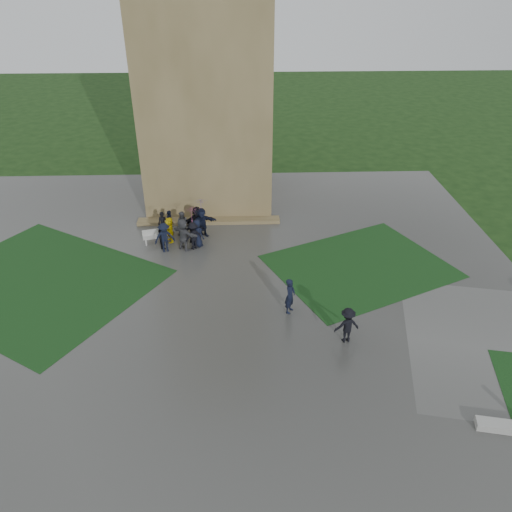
{
  "coord_description": "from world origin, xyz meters",
  "views": [
    {
      "loc": [
        2.0,
        -17.87,
        14.45
      ],
      "look_at": [
        2.78,
        4.33,
        1.2
      ],
      "focal_mm": 35.0,
      "sensor_mm": 36.0,
      "label": 1
    }
  ],
  "objects_px": {
    "tower": "(205,61)",
    "pedestrian_mid": "(290,296)",
    "pedestrian_near": "(347,325)",
    "bench": "(155,236)"
  },
  "relations": [
    {
      "from": "tower",
      "to": "pedestrian_mid",
      "type": "relative_size",
      "value": 10.03
    },
    {
      "from": "pedestrian_near",
      "to": "tower",
      "type": "bearing_deg",
      "value": -78.0
    },
    {
      "from": "bench",
      "to": "tower",
      "type": "bearing_deg",
      "value": 51.95
    },
    {
      "from": "pedestrian_mid",
      "to": "pedestrian_near",
      "type": "xyz_separation_m",
      "value": [
        2.27,
        -2.2,
        -0.05
      ]
    },
    {
      "from": "tower",
      "to": "pedestrian_mid",
      "type": "distance_m",
      "value": 16.63
    },
    {
      "from": "bench",
      "to": "pedestrian_near",
      "type": "height_order",
      "value": "pedestrian_near"
    },
    {
      "from": "tower",
      "to": "pedestrian_near",
      "type": "relative_size",
      "value": 10.58
    },
    {
      "from": "bench",
      "to": "pedestrian_mid",
      "type": "bearing_deg",
      "value": -58.09
    },
    {
      "from": "tower",
      "to": "bench",
      "type": "xyz_separation_m",
      "value": [
        -3.03,
        -6.92,
        -8.56
      ]
    },
    {
      "from": "bench",
      "to": "pedestrian_near",
      "type": "xyz_separation_m",
      "value": [
        9.56,
        -9.16,
        0.43
      ]
    }
  ]
}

